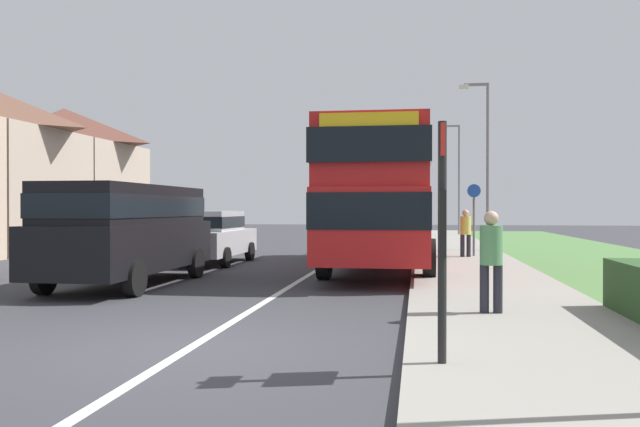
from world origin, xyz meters
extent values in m
plane|color=#38383D|center=(0.00, 0.00, 0.00)|extent=(120.00, 120.00, 0.00)
cube|color=silver|center=(0.00, 8.00, 0.00)|extent=(0.14, 60.00, 0.01)
cube|color=gray|center=(4.20, 6.00, 0.06)|extent=(3.20, 68.00, 0.12)
cube|color=red|center=(1.77, 10.81, 1.32)|extent=(2.50, 10.82, 1.65)
cube|color=red|center=(1.77, 10.81, 2.92)|extent=(2.45, 10.60, 1.55)
cube|color=black|center=(1.77, 10.81, 1.65)|extent=(2.53, 10.87, 0.76)
cube|color=black|center=(1.77, 10.81, 3.00)|extent=(2.53, 10.87, 0.72)
cube|color=gold|center=(1.77, 5.46, 3.42)|extent=(2.00, 0.08, 0.44)
cylinder|color=black|center=(0.52, 14.16, 0.50)|extent=(0.30, 1.00, 1.00)
cylinder|color=black|center=(3.02, 14.16, 0.50)|extent=(0.30, 1.00, 1.00)
cylinder|color=black|center=(0.52, 7.83, 0.50)|extent=(0.30, 1.00, 1.00)
cylinder|color=black|center=(3.02, 7.83, 0.50)|extent=(0.30, 1.00, 1.00)
cube|color=black|center=(-3.60, 5.94, 0.87)|extent=(1.95, 5.57, 1.02)
cube|color=black|center=(-3.60, 5.94, 1.80)|extent=(1.72, 5.13, 0.83)
cube|color=black|center=(-3.60, 5.94, 1.76)|extent=(1.75, 5.18, 0.47)
cylinder|color=black|center=(-4.55, 7.67, 0.36)|extent=(0.20, 0.72, 0.72)
cylinder|color=black|center=(-2.64, 7.67, 0.36)|extent=(0.20, 0.72, 0.72)
cylinder|color=black|center=(-4.55, 4.22, 0.36)|extent=(0.20, 0.72, 0.72)
cylinder|color=black|center=(-2.64, 4.22, 0.36)|extent=(0.20, 0.72, 0.72)
cube|color=#B7B7BC|center=(-3.58, 11.68, 0.66)|extent=(1.80, 4.39, 0.73)
cube|color=#B7B7BC|center=(-3.58, 11.46, 1.33)|extent=(1.58, 2.42, 0.60)
cube|color=black|center=(-3.58, 11.46, 1.30)|extent=(1.62, 2.44, 0.33)
cylinder|color=black|center=(-4.46, 13.04, 0.30)|extent=(0.20, 0.60, 0.60)
cylinder|color=black|center=(-2.70, 13.04, 0.30)|extent=(0.20, 0.60, 0.60)
cylinder|color=black|center=(-4.46, 10.31, 0.30)|extent=(0.20, 0.60, 0.60)
cylinder|color=black|center=(-2.70, 10.31, 0.30)|extent=(0.20, 0.60, 0.60)
cylinder|color=#23232D|center=(3.76, 2.54, 0.42)|extent=(0.14, 0.14, 0.85)
cylinder|color=#23232D|center=(3.96, 2.54, 0.42)|extent=(0.14, 0.14, 0.85)
cylinder|color=#518C56|center=(3.86, 2.54, 1.15)|extent=(0.34, 0.34, 0.60)
sphere|color=tan|center=(3.86, 2.54, 1.56)|extent=(0.22, 0.22, 0.22)
cylinder|color=#23232D|center=(4.21, 14.09, 0.42)|extent=(0.14, 0.14, 0.85)
cylinder|color=#23232D|center=(4.41, 14.09, 0.42)|extent=(0.14, 0.14, 0.85)
cylinder|color=#D1C14C|center=(4.31, 14.09, 1.15)|extent=(0.34, 0.34, 0.60)
sphere|color=tan|center=(4.31, 14.09, 1.56)|extent=(0.22, 0.22, 0.22)
cylinder|color=black|center=(3.00, -0.80, 1.30)|extent=(0.09, 0.09, 2.60)
cube|color=red|center=(3.00, -0.80, 2.40)|extent=(0.04, 0.44, 0.32)
cube|color=black|center=(3.00, -0.78, 1.55)|extent=(0.06, 0.52, 0.68)
cylinder|color=slate|center=(4.62, 14.53, 1.05)|extent=(0.08, 0.08, 2.10)
cylinder|color=blue|center=(4.62, 14.53, 2.30)|extent=(0.44, 0.03, 0.44)
cylinder|color=slate|center=(5.41, 17.85, 3.26)|extent=(0.12, 0.12, 6.52)
cube|color=slate|center=(4.96, 17.85, 6.47)|extent=(0.90, 0.10, 0.10)
cube|color=silver|center=(4.51, 17.85, 6.40)|extent=(0.36, 0.20, 0.14)
cylinder|color=slate|center=(5.27, 32.73, 3.41)|extent=(0.12, 0.12, 6.82)
cube|color=slate|center=(4.82, 32.73, 6.77)|extent=(0.90, 0.10, 0.10)
cube|color=silver|center=(4.37, 32.73, 6.70)|extent=(0.36, 0.20, 0.14)
cube|color=tan|center=(-13.90, 20.93, 2.37)|extent=(6.17, 5.70, 4.74)
pyramid|color=brown|center=(-13.90, 20.93, 5.61)|extent=(6.17, 5.70, 1.73)
camera|label=1|loc=(2.75, -7.50, 1.71)|focal=36.13mm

